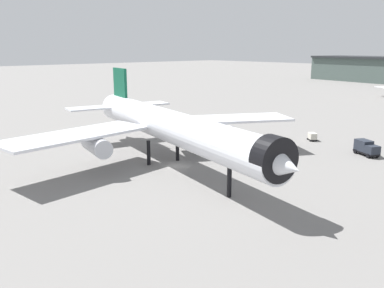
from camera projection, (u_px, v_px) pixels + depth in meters
name	position (u px, v px, depth m)	size (l,w,h in m)	color
ground	(177.00, 166.00, 76.15)	(900.00, 900.00, 0.00)	slate
airliner_near_gate	(169.00, 126.00, 74.83)	(64.76, 58.40, 16.88)	silver
service_truck_front	(366.00, 148.00, 83.48)	(5.95, 4.44, 3.00)	black
baggage_tug_wing	(145.00, 124.00, 112.64)	(3.52, 3.28, 1.85)	black
baggage_cart_trailing	(312.00, 137.00, 96.81)	(2.88, 2.81, 1.82)	black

